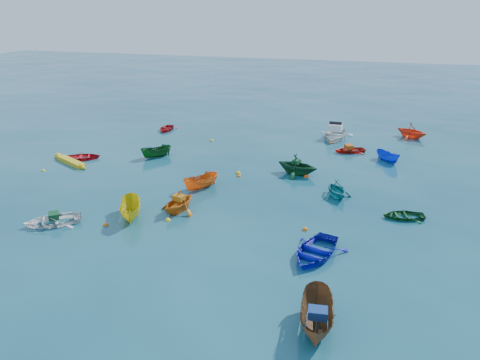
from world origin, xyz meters
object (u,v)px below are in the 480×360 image
(dinghy_blue_se, at_px, (315,256))
(motorboat_white, at_px, (335,138))
(kayak_yellow, at_px, (71,164))
(dinghy_white_near, at_px, (53,224))

(dinghy_blue_se, height_order, motorboat_white, motorboat_white)
(kayak_yellow, bearing_deg, dinghy_white_near, -123.26)
(motorboat_white, bearing_deg, kayak_yellow, -141.79)
(dinghy_white_near, xyz_separation_m, motorboat_white, (13.84, 22.69, 0.00))
(kayak_yellow, bearing_deg, motorboat_white, -28.51)
(dinghy_white_near, distance_m, dinghy_blue_se, 15.01)
(dinghy_blue_se, relative_size, motorboat_white, 0.87)
(dinghy_blue_se, distance_m, motorboat_white, 22.11)
(dinghy_blue_se, xyz_separation_m, motorboat_white, (-1.16, 22.08, 0.00))
(kayak_yellow, bearing_deg, dinghy_blue_se, -86.48)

